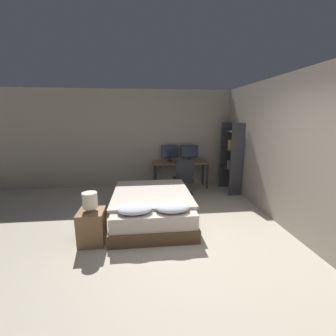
% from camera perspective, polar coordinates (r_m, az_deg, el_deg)
% --- Properties ---
extents(ground_plane, '(20.00, 20.00, 0.00)m').
position_cam_1_polar(ground_plane, '(3.44, 5.03, -22.03)').
color(ground_plane, '#B2A893').
extents(wall_back, '(12.00, 0.06, 2.70)m').
position_cam_1_polar(wall_back, '(6.47, -1.13, 7.42)').
color(wall_back, '#9E9384').
rests_on(wall_back, ground_plane).
extents(wall_side_right, '(0.06, 12.00, 2.70)m').
position_cam_1_polar(wall_side_right, '(4.99, 24.09, 4.67)').
color(wall_side_right, '#9E9384').
rests_on(wall_side_right, ground_plane).
extents(bed, '(1.48, 1.99, 0.60)m').
position_cam_1_polar(bed, '(4.42, -4.05, -9.76)').
color(bed, brown).
rests_on(bed, ground_plane).
extents(nightstand, '(0.39, 0.42, 0.54)m').
position_cam_1_polar(nightstand, '(3.85, -18.73, -13.99)').
color(nightstand, brown).
rests_on(nightstand, ground_plane).
extents(bedside_lamp, '(0.23, 0.23, 0.30)m').
position_cam_1_polar(bedside_lamp, '(3.68, -19.23, -7.74)').
color(bedside_lamp, gray).
rests_on(bedside_lamp, nightstand).
extents(desk, '(1.52, 0.56, 0.73)m').
position_cam_1_polar(desk, '(6.29, 3.23, 0.68)').
color(desk, '#846042').
rests_on(desk, ground_plane).
extents(monitor_left, '(0.49, 0.16, 0.44)m').
position_cam_1_polar(monitor_left, '(6.36, 0.49, 4.01)').
color(monitor_left, black).
rests_on(monitor_left, desk).
extents(monitor_right, '(0.49, 0.16, 0.44)m').
position_cam_1_polar(monitor_right, '(6.45, 5.49, 4.08)').
color(monitor_right, black).
rests_on(monitor_right, desk).
extents(keyboard, '(0.36, 0.13, 0.02)m').
position_cam_1_polar(keyboard, '(6.11, 3.51, 1.28)').
color(keyboard, black).
rests_on(keyboard, desk).
extents(computer_mouse, '(0.07, 0.05, 0.04)m').
position_cam_1_polar(computer_mouse, '(6.16, 5.97, 1.41)').
color(computer_mouse, black).
rests_on(computer_mouse, desk).
extents(office_chair, '(0.52, 0.52, 0.96)m').
position_cam_1_polar(office_chair, '(5.67, 3.92, -3.44)').
color(office_chair, black).
rests_on(office_chair, ground_plane).
extents(bookshelf, '(0.33, 0.76, 1.82)m').
position_cam_1_polar(bookshelf, '(6.06, 16.04, 3.30)').
color(bookshelf, '#333338').
rests_on(bookshelf, ground_plane).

